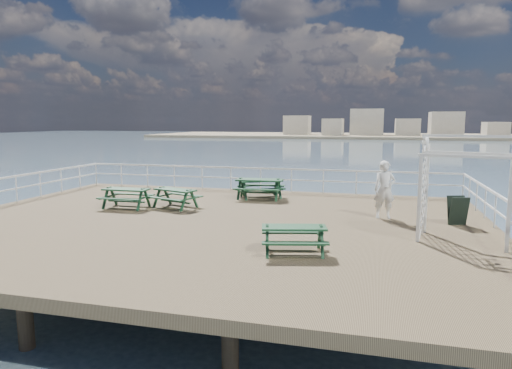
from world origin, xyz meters
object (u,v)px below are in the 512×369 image
at_px(picnic_table_c, 261,185).
at_px(trellis_arbor, 465,195).
at_px(picnic_table_e, 294,234).
at_px(picnic_table_a, 126,194).
at_px(person, 385,190).
at_px(picnic_table_d, 175,194).
at_px(picnic_table_b, 260,184).

height_order(picnic_table_c, trellis_arbor, trellis_arbor).
distance_m(picnic_table_c, picnic_table_e, 8.28).
bearing_deg(picnic_table_a, picnic_table_c, 37.54).
xyz_separation_m(picnic_table_a, trellis_arbor, (11.48, -2.03, 0.76)).
bearing_deg(picnic_table_e, person, 51.75).
xyz_separation_m(picnic_table_d, person, (7.65, 0.09, 0.46)).
xyz_separation_m(picnic_table_d, trellis_arbor, (9.69, -2.53, 0.78)).
bearing_deg(person, picnic_table_a, 172.50).
bearing_deg(picnic_table_c, picnic_table_b, -118.09).
xyz_separation_m(picnic_table_b, trellis_arbor, (7.09, -5.29, 0.69)).
height_order(picnic_table_a, person, person).
bearing_deg(person, picnic_table_d, 169.57).
bearing_deg(picnic_table_b, picnic_table_e, -71.67).
bearing_deg(person, picnic_table_e, -125.51).
relative_size(trellis_arbor, person, 1.49).
bearing_deg(picnic_table_c, picnic_table_d, -159.71).
bearing_deg(trellis_arbor, person, 141.79).
bearing_deg(picnic_table_e, trellis_arbor, 14.27).
height_order(picnic_table_b, person, person).
relative_size(picnic_table_c, person, 1.17).
relative_size(picnic_table_c, picnic_table_e, 1.22).
distance_m(picnic_table_e, trellis_arbor, 4.90).
bearing_deg(picnic_table_b, person, -30.06).
distance_m(picnic_table_b, trellis_arbor, 8.87).
xyz_separation_m(trellis_arbor, person, (-2.04, 2.61, -0.32)).
relative_size(picnic_table_c, trellis_arbor, 0.78).
bearing_deg(picnic_table_c, person, -58.38).
height_order(picnic_table_c, picnic_table_d, picnic_table_c).
xyz_separation_m(picnic_table_c, person, (5.05, -2.89, 0.41)).
bearing_deg(picnic_table_b, picnic_table_a, -145.56).
height_order(picnic_table_d, trellis_arbor, trellis_arbor).
xyz_separation_m(picnic_table_b, picnic_table_c, (-0.00, 0.22, -0.04)).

